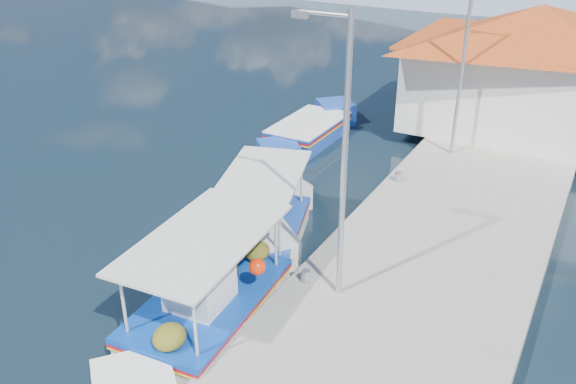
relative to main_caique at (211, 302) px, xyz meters
The scene contains 9 objects.
ground 2.42m from the main_caique, behind, with size 160.00×160.00×0.00m, color black.
quay 6.63m from the main_caique, 57.54° to the left, with size 5.00×44.00×0.50m, color gray.
bollards 5.06m from the main_caique, 73.26° to the left, with size 0.20×17.20×0.30m.
main_caique is the anchor object (origin of this frame).
caique_green_canopy 3.29m from the main_caique, 99.84° to the left, with size 3.04×5.89×2.31m.
caique_blue_hull 10.91m from the main_caique, 106.16° to the left, with size 1.92×6.39×1.14m.
harbor_building 15.27m from the main_caique, 75.21° to the left, with size 10.49×10.49×4.40m.
lamp_post_near 4.33m from the main_caique, 36.31° to the left, with size 1.21×0.14×6.00m.
lamp_post_far 11.33m from the main_caique, 78.45° to the left, with size 1.21×0.14×6.00m.
Camera 1 is at (8.81, -7.78, 8.19)m, focal length 37.04 mm.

